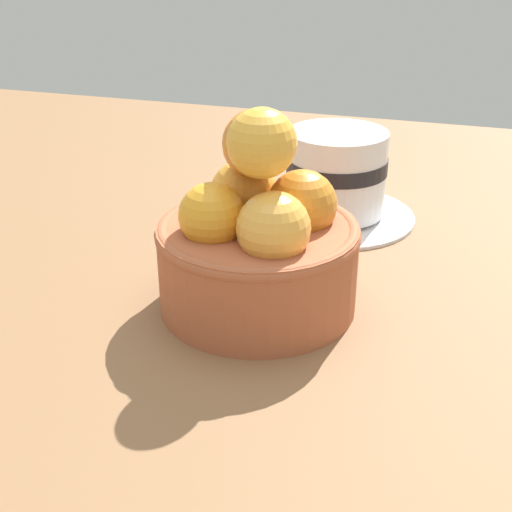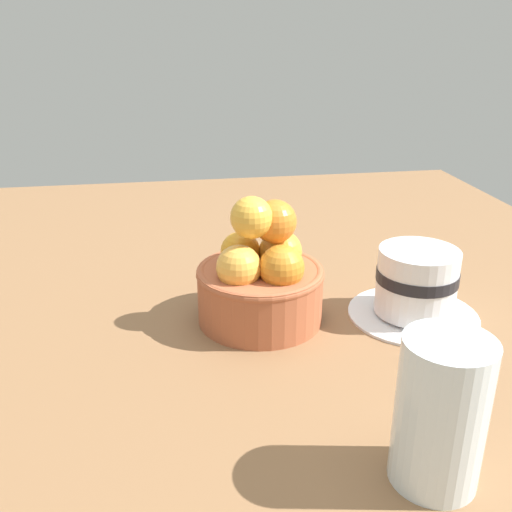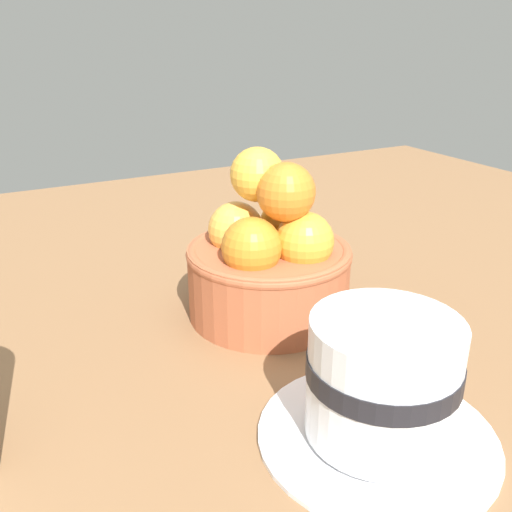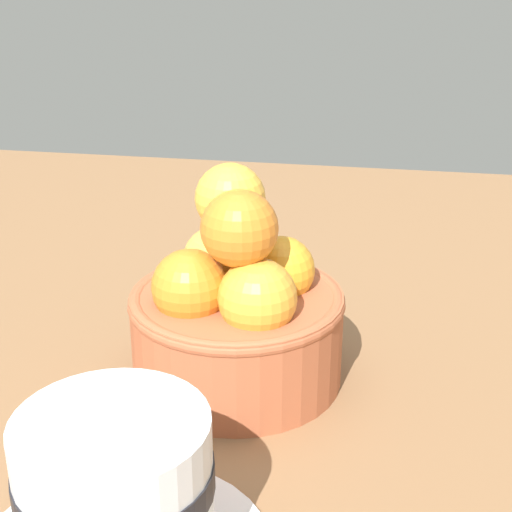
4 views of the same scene
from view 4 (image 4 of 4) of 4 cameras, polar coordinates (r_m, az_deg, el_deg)
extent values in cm
cube|color=brown|center=(50.99, -1.35, -11.20)|extent=(119.83, 99.85, 4.62)
cylinder|color=#AD5938|center=(48.26, -1.41, -6.01)|extent=(13.14, 13.14, 5.89)
torus|color=#AD5938|center=(47.09, -1.44, -3.30)|extent=(13.34, 13.34, 1.00)
sphere|color=orange|center=(45.47, -4.94, -2.31)|extent=(4.59, 4.59, 4.59)
sphere|color=gold|center=(43.97, 0.11, -3.13)|extent=(4.63, 4.63, 4.63)
sphere|color=gold|center=(47.63, 1.87, -1.03)|extent=(4.26, 4.26, 4.26)
sphere|color=#F6AE44|center=(49.01, -2.86, -0.34)|extent=(4.56, 4.56, 4.56)
sphere|color=orange|center=(43.47, -1.24, 2.06)|extent=(4.50, 4.50, 4.50)
sphere|color=gold|center=(45.74, -1.93, 4.31)|extent=(4.25, 4.25, 4.25)
cylinder|color=white|center=(34.92, -10.39, -16.76)|extent=(8.42, 8.42, 7.09)
cylinder|color=black|center=(34.50, -10.47, -15.89)|extent=(8.58, 8.58, 1.28)
camera|label=1|loc=(0.83, -4.43, 21.17)|focal=48.77mm
camera|label=2|loc=(0.80, -43.54, 19.36)|focal=40.10mm
camera|label=3|loc=(0.30, -68.50, 0.61)|focal=39.25mm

